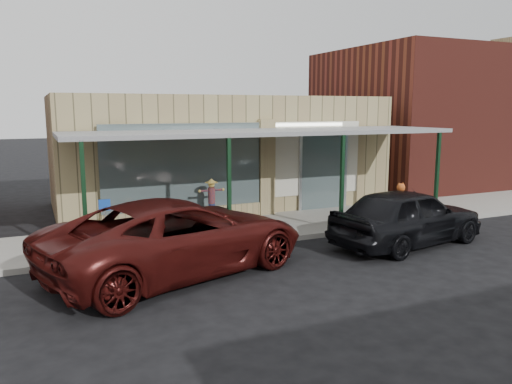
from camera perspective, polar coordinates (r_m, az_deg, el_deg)
name	(u,v)px	position (r m, az deg, el deg)	size (l,w,h in m)	color
ground	(328,261)	(12.68, 8.24, -7.80)	(120.00, 120.00, 0.00)	black
sidewalk	(266,227)	(15.70, 1.19, -4.03)	(40.00, 3.20, 0.15)	gray
storefront	(216,152)	(19.56, -4.55, 4.61)	(12.00, 6.25, 4.20)	#998A5D
awning	(267,133)	(15.25, 1.29, 6.72)	(12.00, 3.00, 3.04)	slate
block_buildings_near	(253,108)	(21.20, -0.38, 9.54)	(61.00, 8.00, 8.00)	maroon
barrel_scarecrow	(212,208)	(15.81, -5.08, -1.89)	(0.85, 0.71, 1.44)	#44311B
barrel_pumpkin	(154,233)	(14.01, -11.55, -4.61)	(0.65, 0.65, 0.65)	#44311B
handicap_sign	(105,219)	(13.05, -16.85, -2.92)	(0.28, 0.04, 1.37)	gray
parked_sedan	(408,216)	(14.40, 16.94, -2.68)	(5.04, 2.73, 1.63)	black
car_maroon	(178,236)	(11.59, -8.88, -5.02)	(2.87, 6.23, 1.73)	#420F0D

